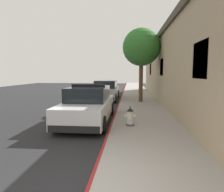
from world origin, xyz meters
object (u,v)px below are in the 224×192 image
fire_hydrant (130,117)px  street_tree (141,48)px  parked_car_silver_ahead (106,90)px  police_cruiser (88,105)px

fire_hydrant → street_tree: 7.69m
parked_car_silver_ahead → fire_hydrant: size_ratio=6.37×
police_cruiser → parked_car_silver_ahead: 7.79m
police_cruiser → fire_hydrant: size_ratio=6.37×
parked_car_silver_ahead → street_tree: bearing=-36.2°
police_cruiser → parked_car_silver_ahead: (-0.13, 7.78, -0.00)m
parked_car_silver_ahead → street_tree: size_ratio=0.94×
fire_hydrant → street_tree: (0.75, 6.83, 3.44)m
police_cruiser → fire_hydrant: 2.14m
parked_car_silver_ahead → fire_hydrant: (1.98, -8.83, -0.25)m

